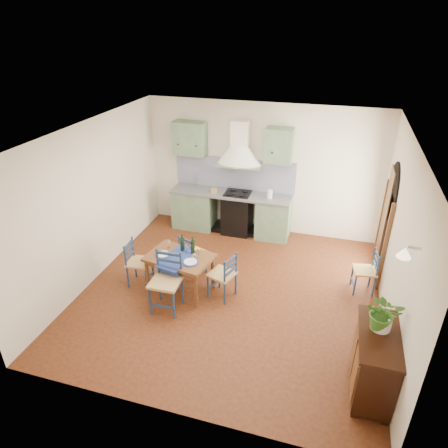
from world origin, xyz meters
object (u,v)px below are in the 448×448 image
at_px(dining_table, 180,260).
at_px(chair_near, 166,281).
at_px(potted_plant, 384,313).
at_px(sideboard, 374,361).

distance_m(dining_table, chair_near, 0.51).
distance_m(dining_table, potted_plant, 3.37).
relative_size(dining_table, chair_near, 1.18).
bearing_deg(chair_near, dining_table, 86.50).
xyz_separation_m(dining_table, potted_plant, (3.11, -1.18, 0.56)).
bearing_deg(potted_plant, chair_near, 167.83).
bearing_deg(dining_table, chair_near, -93.50).
bearing_deg(chair_near, sideboard, -14.32).
xyz_separation_m(dining_table, chair_near, (-0.03, -0.50, -0.09)).
bearing_deg(sideboard, potted_plant, 89.70).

